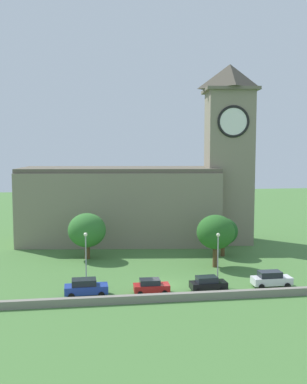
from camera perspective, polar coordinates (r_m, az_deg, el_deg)
The scene contains 12 objects.
ground_plane at distance 70.63m, azimuth -0.81°, elevation -7.79°, with size 200.00×200.00×0.00m, color #477538.
church at distance 79.11m, azimuth -0.68°, elevation 0.06°, with size 40.38×15.65×30.00m.
quay_barrier at distance 50.72m, azimuth 2.27°, elevation -12.79°, with size 56.28×0.70×0.84m, color gray.
car_blue at distance 52.65m, azimuth -8.33°, elevation -11.51°, with size 4.77×2.36×1.93m.
car_red at distance 52.94m, azimuth -0.30°, elevation -11.50°, with size 4.03×2.13×1.67m.
car_black at distance 54.11m, azimuth 6.70°, elevation -11.12°, with size 4.22×2.30×1.73m.
car_white at distance 56.92m, azimuth 14.25°, elevation -10.32°, with size 4.61×2.15×1.90m.
streetlamp_west_mid at distance 54.49m, azimuth -8.31°, elevation -7.16°, with size 0.44×0.44×6.56m.
streetlamp_central at distance 55.39m, azimuth 7.92°, elevation -7.09°, with size 0.44×0.44×6.32m.
tree_by_tower at distance 68.48m, azimuth -8.17°, elevation -4.68°, with size 5.52×5.52×6.72m.
tree_riverside_west at distance 63.68m, azimuth 7.64°, elevation -4.91°, with size 5.17×5.17×7.17m.
tree_riverside_east at distance 70.15m, azimuth 8.52°, elevation -4.80°, with size 4.46×4.46×5.80m.
Camera 1 is at (-8.75, -53.10, 16.57)m, focal length 43.43 mm.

